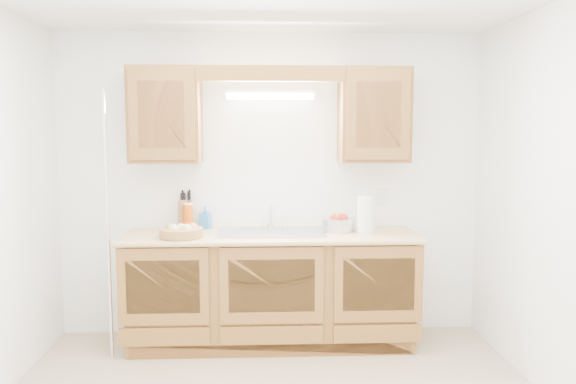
{
  "coord_description": "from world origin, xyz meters",
  "views": [
    {
      "loc": [
        -0.05,
        -3.17,
        1.7
      ],
      "look_at": [
        0.12,
        0.85,
        1.26
      ],
      "focal_mm": 35.0,
      "sensor_mm": 36.0,
      "label": 1
    }
  ],
  "objects_px": {
    "knife_block": "(186,214)",
    "paper_towel": "(366,215)",
    "apple_bowl": "(338,223)",
    "fruit_basket": "(181,231)"
  },
  "relations": [
    {
      "from": "knife_block",
      "to": "apple_bowl",
      "type": "bearing_deg",
      "value": -18.53
    },
    {
      "from": "knife_block",
      "to": "paper_towel",
      "type": "distance_m",
      "value": 1.47
    },
    {
      "from": "apple_bowl",
      "to": "knife_block",
      "type": "bearing_deg",
      "value": 172.23
    },
    {
      "from": "fruit_basket",
      "to": "apple_bowl",
      "type": "height_order",
      "value": "apple_bowl"
    },
    {
      "from": "paper_towel",
      "to": "apple_bowl",
      "type": "height_order",
      "value": "paper_towel"
    },
    {
      "from": "fruit_basket",
      "to": "apple_bowl",
      "type": "xyz_separation_m",
      "value": [
        1.22,
        0.21,
        0.02
      ]
    },
    {
      "from": "fruit_basket",
      "to": "paper_towel",
      "type": "distance_m",
      "value": 1.44
    },
    {
      "from": "fruit_basket",
      "to": "knife_block",
      "type": "bearing_deg",
      "value": 92.96
    },
    {
      "from": "fruit_basket",
      "to": "knife_block",
      "type": "xyz_separation_m",
      "value": [
        -0.02,
        0.38,
        0.07
      ]
    },
    {
      "from": "paper_towel",
      "to": "apple_bowl",
      "type": "relative_size",
      "value": 1.08
    }
  ]
}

